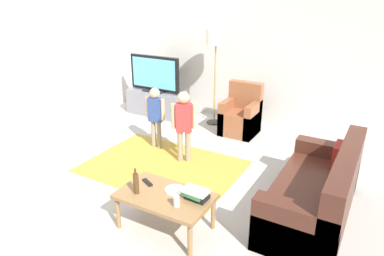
# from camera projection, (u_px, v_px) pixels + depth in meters

# --- Properties ---
(ground) EXTENTS (7.80, 7.80, 0.00)m
(ground) POSITION_uv_depth(u_px,v_px,m) (169.00, 189.00, 4.62)
(ground) COLOR #B2ADA3
(wall_back) EXTENTS (6.00, 0.12, 2.70)m
(wall_back) POSITION_uv_depth(u_px,v_px,m) (256.00, 51.00, 6.53)
(wall_back) COLOR silver
(wall_back) RESTS_ON ground
(wall_left) EXTENTS (0.12, 6.00, 2.70)m
(wall_left) POSITION_uv_depth(u_px,v_px,m) (6.00, 63.00, 5.50)
(wall_left) COLOR silver
(wall_left) RESTS_ON ground
(area_rug) EXTENTS (2.20, 1.60, 0.01)m
(area_rug) POSITION_uv_depth(u_px,v_px,m) (163.00, 166.00, 5.20)
(area_rug) COLOR #B28C33
(area_rug) RESTS_ON ground
(tv_stand) EXTENTS (1.20, 0.44, 0.50)m
(tv_stand) POSITION_uv_depth(u_px,v_px,m) (156.00, 103.00, 7.22)
(tv_stand) COLOR slate
(tv_stand) RESTS_ON ground
(tv) EXTENTS (1.10, 0.28, 0.71)m
(tv) POSITION_uv_depth(u_px,v_px,m) (155.00, 74.00, 6.97)
(tv) COLOR black
(tv) RESTS_ON tv_stand
(couch) EXTENTS (0.80, 1.80, 0.86)m
(couch) POSITION_uv_depth(u_px,v_px,m) (320.00, 195.00, 3.95)
(couch) COLOR #472319
(couch) RESTS_ON ground
(armchair) EXTENTS (0.60, 0.60, 0.90)m
(armchair) POSITION_uv_depth(u_px,v_px,m) (241.00, 117.00, 6.30)
(armchair) COLOR brown
(armchair) RESTS_ON ground
(floor_lamp) EXTENTS (0.36, 0.36, 1.78)m
(floor_lamp) POSITION_uv_depth(u_px,v_px,m) (216.00, 42.00, 6.28)
(floor_lamp) COLOR #262626
(floor_lamp) RESTS_ON ground
(child_near_tv) EXTENTS (0.34, 0.16, 1.00)m
(child_near_tv) POSITION_uv_depth(u_px,v_px,m) (155.00, 112.00, 5.61)
(child_near_tv) COLOR gray
(child_near_tv) RESTS_ON ground
(child_center) EXTENTS (0.32, 0.23, 1.08)m
(child_center) POSITION_uv_depth(u_px,v_px,m) (184.00, 120.00, 5.13)
(child_center) COLOR gray
(child_center) RESTS_ON ground
(coffee_table) EXTENTS (1.00, 0.60, 0.42)m
(coffee_table) POSITION_uv_depth(u_px,v_px,m) (165.00, 199.00, 3.75)
(coffee_table) COLOR olive
(coffee_table) RESTS_ON ground
(book_stack) EXTENTS (0.27, 0.19, 0.12)m
(book_stack) POSITION_uv_depth(u_px,v_px,m) (196.00, 194.00, 3.64)
(book_stack) COLOR black
(book_stack) RESTS_ON coffee_table
(bottle) EXTENTS (0.06, 0.06, 0.29)m
(bottle) POSITION_uv_depth(u_px,v_px,m) (136.00, 183.00, 3.72)
(bottle) COLOR #4C3319
(bottle) RESTS_ON coffee_table
(tv_remote) EXTENTS (0.17, 0.12, 0.02)m
(tv_remote) POSITION_uv_depth(u_px,v_px,m) (147.00, 182.00, 3.94)
(tv_remote) COLOR black
(tv_remote) RESTS_ON coffee_table
(soda_can) EXTENTS (0.07, 0.07, 0.12)m
(soda_can) POSITION_uv_depth(u_px,v_px,m) (176.00, 201.00, 3.51)
(soda_can) COLOR silver
(soda_can) RESTS_ON coffee_table
(plate) EXTENTS (0.22, 0.22, 0.02)m
(plate) POSITION_uv_depth(u_px,v_px,m) (175.00, 190.00, 3.80)
(plate) COLOR white
(plate) RESTS_ON coffee_table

